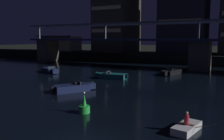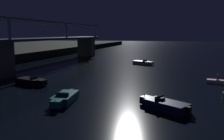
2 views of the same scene
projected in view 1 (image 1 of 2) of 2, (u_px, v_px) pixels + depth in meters
The scene contains 9 objects.
far_riverbank at pixel (221, 52), 88.70m from camera, with size 240.00×80.00×2.20m, color black.
river_bridge at pixel (201, 47), 46.42m from camera, with size 82.90×6.40×9.38m.
waterfront_pavilion at pixel (61, 44), 77.70m from camera, with size 12.40×7.40×4.70m.
speedboat_near_left at pixel (73, 88), 28.06m from camera, with size 3.72×4.82×1.16m.
speedboat_near_center at pixel (171, 72), 41.08m from camera, with size 2.73×5.19×1.16m.
speedboat_mid_left at pixel (112, 76), 36.87m from camera, with size 5.23×2.29×1.16m.
speedboat_mid_right at pixel (50, 70), 43.58m from camera, with size 4.93×3.42×1.16m.
channel_buoy at pixel (84, 107), 19.89m from camera, with size 0.90×0.90×1.76m.
dinghy_with_paddler at pixel (187, 127), 15.95m from camera, with size 2.57×2.76×1.36m.
Camera 1 is at (7.40, -10.82, 6.03)m, focal length 39.25 mm.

